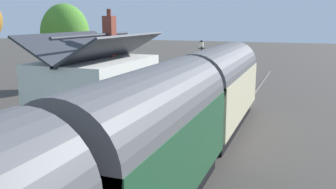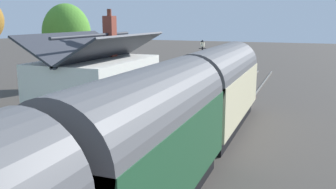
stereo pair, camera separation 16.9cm
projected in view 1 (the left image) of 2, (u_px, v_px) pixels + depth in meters
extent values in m
plane|color=#423D38|center=(179.00, 148.00, 16.45)|extent=(160.00, 160.00, 0.00)
cube|color=#A39B8C|center=(101.00, 130.00, 17.72)|extent=(32.00, 5.98, 0.84)
cube|color=beige|center=(154.00, 127.00, 16.68)|extent=(32.00, 0.36, 0.02)
cube|color=gray|center=(214.00, 151.00, 15.88)|extent=(52.00, 0.08, 0.14)
cube|color=gray|center=(183.00, 147.00, 16.37)|extent=(52.00, 0.08, 0.14)
cube|color=black|center=(217.00, 121.00, 19.52)|extent=(8.44, 2.29, 0.70)
cube|color=beige|center=(218.00, 93.00, 19.22)|extent=(9.17, 2.70, 2.30)
cylinder|color=#515154|center=(219.00, 72.00, 18.99)|extent=(9.17, 2.65, 2.65)
cube|color=black|center=(193.00, 86.00, 19.63)|extent=(7.80, 0.03, 0.80)
cylinder|color=black|center=(228.00, 109.00, 22.05)|extent=(0.70, 2.16, 0.70)
cylinder|color=black|center=(204.00, 136.00, 17.00)|extent=(0.70, 2.16, 0.70)
cube|color=black|center=(234.00, 74.00, 23.37)|extent=(0.04, 2.16, 0.90)
cylinder|color=#F2EDCC|center=(234.00, 89.00, 23.59)|extent=(0.06, 0.24, 0.24)
cube|color=red|center=(234.00, 96.00, 23.71)|extent=(0.16, 2.56, 0.24)
cube|color=#1E4C2D|center=(148.00, 152.00, 10.74)|extent=(8.30, 2.70, 2.30)
cylinder|color=#515154|center=(148.00, 114.00, 10.51)|extent=(8.30, 2.65, 2.65)
cube|color=black|center=(107.00, 138.00, 11.15)|extent=(7.06, 0.03, 0.80)
cylinder|color=black|center=(176.00, 168.00, 13.33)|extent=(0.70, 2.16, 0.70)
cube|color=white|center=(97.00, 86.00, 19.11)|extent=(6.60, 4.27, 2.81)
cube|color=#2D3038|center=(114.00, 48.00, 18.34)|extent=(7.10, 2.40, 1.43)
cube|color=#2D3038|center=(78.00, 47.00, 19.06)|extent=(7.10, 2.40, 1.43)
cylinder|color=#2D3038|center=(95.00, 35.00, 18.58)|extent=(7.10, 0.16, 0.16)
cube|color=brown|center=(110.00, 36.00, 19.96)|extent=(0.56, 0.56, 2.20)
cylinder|color=brown|center=(109.00, 12.00, 19.70)|extent=(0.24, 0.24, 0.36)
cube|color=teal|center=(126.00, 100.00, 17.52)|extent=(0.90, 0.06, 2.10)
cube|color=teal|center=(111.00, 92.00, 16.10)|extent=(0.80, 0.05, 1.10)
cube|color=teal|center=(138.00, 82.00, 18.67)|extent=(0.80, 0.05, 1.10)
cube|color=teal|center=(51.00, 149.00, 12.58)|extent=(1.41, 0.44, 0.06)
cube|color=teal|center=(55.00, 144.00, 12.46)|extent=(1.40, 0.15, 0.40)
cube|color=black|center=(40.00, 162.00, 12.12)|extent=(0.07, 0.36, 0.44)
cube|color=black|center=(62.00, 150.00, 13.13)|extent=(0.07, 0.36, 0.44)
cube|color=teal|center=(58.00, 180.00, 10.85)|extent=(0.75, 0.32, 0.36)
ellipsoid|color=#2D7233|center=(58.00, 170.00, 10.79)|extent=(0.68, 0.29, 0.29)
cylinder|color=black|center=(201.00, 69.00, 24.91)|extent=(0.10, 0.10, 3.05)
cylinder|color=black|center=(202.00, 49.00, 24.63)|extent=(0.05, 0.50, 0.05)
cube|color=beige|center=(202.00, 44.00, 24.57)|extent=(0.24, 0.24, 0.32)
cone|color=black|center=(202.00, 41.00, 24.53)|extent=(0.32, 0.32, 0.14)
cylinder|color=black|center=(40.00, 176.00, 10.22)|extent=(0.06, 0.06, 1.10)
cylinder|color=black|center=(54.00, 168.00, 10.77)|extent=(0.06, 0.06, 1.10)
cube|color=maroon|center=(45.00, 146.00, 10.34)|extent=(0.90, 0.06, 0.44)
cube|color=black|center=(45.00, 146.00, 10.34)|extent=(0.96, 0.03, 0.50)
cylinder|color=#4C3828|center=(67.00, 71.00, 30.94)|extent=(0.40, 0.40, 2.80)
ellipsoid|color=#4C8C2D|center=(65.00, 33.00, 30.31)|extent=(4.03, 3.91, 4.87)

